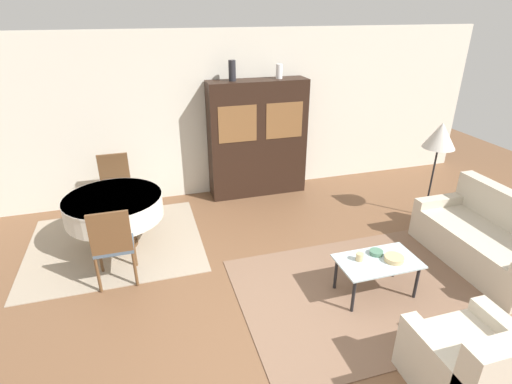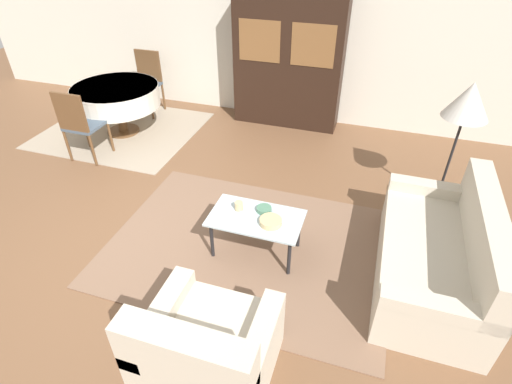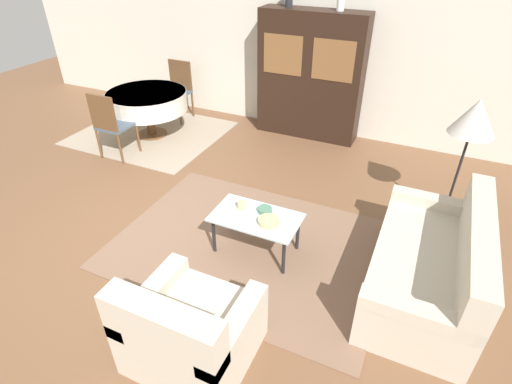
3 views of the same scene
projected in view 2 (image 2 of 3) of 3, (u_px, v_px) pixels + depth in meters
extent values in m
plane|color=brown|center=(130.00, 245.00, 4.19)|extent=(14.00, 14.00, 0.00)
cube|color=beige|center=(243.00, 28.00, 6.20)|extent=(10.00, 0.06, 2.70)
cube|color=brown|center=(249.00, 246.00, 4.17)|extent=(2.87, 2.11, 0.01)
cube|color=gray|center=(122.00, 130.00, 6.33)|extent=(2.30, 2.01, 0.01)
cube|color=beige|center=(429.00, 262.00, 3.68)|extent=(0.89, 1.75, 0.46)
cube|color=beige|center=(486.00, 233.00, 3.33)|extent=(0.20, 1.75, 0.44)
cube|color=beige|center=(442.00, 309.00, 2.89)|extent=(0.89, 0.16, 0.12)
cube|color=beige|center=(434.00, 189.00, 4.12)|extent=(0.89, 0.16, 0.12)
cube|color=beige|center=(211.00, 352.00, 2.94)|extent=(0.90, 0.84, 0.45)
cube|color=beige|center=(185.00, 356.00, 2.44)|extent=(0.90, 0.20, 0.41)
cube|color=beige|center=(160.00, 315.00, 2.86)|extent=(0.16, 0.84, 0.12)
cube|color=beige|center=(259.00, 343.00, 2.68)|extent=(0.16, 0.84, 0.12)
cylinder|color=black|center=(212.00, 240.00, 3.93)|extent=(0.04, 0.04, 0.42)
cylinder|color=black|center=(289.00, 258.00, 3.73)|extent=(0.04, 0.04, 0.42)
cylinder|color=black|center=(227.00, 215.00, 4.24)|extent=(0.04, 0.04, 0.42)
cylinder|color=black|center=(299.00, 230.00, 4.05)|extent=(0.04, 0.04, 0.42)
cube|color=silver|center=(256.00, 218.00, 3.86)|extent=(0.90, 0.53, 0.02)
cube|color=black|center=(288.00, 63.00, 6.02)|extent=(1.63, 0.42, 1.94)
cube|color=brown|center=(259.00, 41.00, 5.75)|extent=(0.62, 0.01, 0.58)
cube|color=brown|center=(313.00, 46.00, 5.56)|extent=(0.62, 0.01, 0.58)
cylinder|color=brown|center=(124.00, 131.00, 6.26)|extent=(0.48, 0.48, 0.03)
cylinder|color=brown|center=(121.00, 119.00, 6.14)|extent=(0.14, 0.14, 0.44)
cylinder|color=silver|center=(116.00, 96.00, 5.93)|extent=(1.26, 1.26, 0.30)
cylinder|color=silver|center=(114.00, 87.00, 5.85)|extent=(1.27, 1.27, 0.03)
cylinder|color=brown|center=(87.00, 133.00, 5.75)|extent=(0.04, 0.04, 0.45)
cylinder|color=brown|center=(111.00, 137.00, 5.65)|extent=(0.04, 0.04, 0.45)
cylinder|color=brown|center=(68.00, 146.00, 5.44)|extent=(0.04, 0.04, 0.45)
cylinder|color=brown|center=(93.00, 150.00, 5.34)|extent=(0.04, 0.04, 0.45)
cube|color=#475666|center=(85.00, 125.00, 5.40)|extent=(0.44, 0.44, 0.04)
cube|color=brown|center=(70.00, 112.00, 5.09)|extent=(0.44, 0.04, 0.50)
cylinder|color=brown|center=(151.00, 106.00, 6.53)|extent=(0.04, 0.04, 0.45)
cylinder|color=brown|center=(130.00, 103.00, 6.63)|extent=(0.04, 0.04, 0.45)
cylinder|color=brown|center=(164.00, 97.00, 6.84)|extent=(0.04, 0.04, 0.45)
cylinder|color=brown|center=(143.00, 94.00, 6.94)|extent=(0.04, 0.04, 0.45)
cube|color=#475666|center=(145.00, 86.00, 6.59)|extent=(0.44, 0.44, 0.04)
cube|color=brown|center=(148.00, 66.00, 6.59)|extent=(0.44, 0.04, 0.50)
cylinder|color=black|center=(435.00, 203.00, 4.76)|extent=(0.28, 0.28, 0.02)
cylinder|color=black|center=(449.00, 162.00, 4.42)|extent=(0.03, 0.03, 1.12)
cone|color=beige|center=(469.00, 100.00, 4.00)|extent=(0.46, 0.46, 0.37)
cylinder|color=tan|center=(239.00, 206.00, 3.93)|extent=(0.08, 0.08, 0.09)
cylinder|color=tan|center=(271.00, 222.00, 3.76)|extent=(0.21, 0.21, 0.06)
cylinder|color=#4C7A60|center=(264.00, 209.00, 3.92)|extent=(0.15, 0.15, 0.05)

